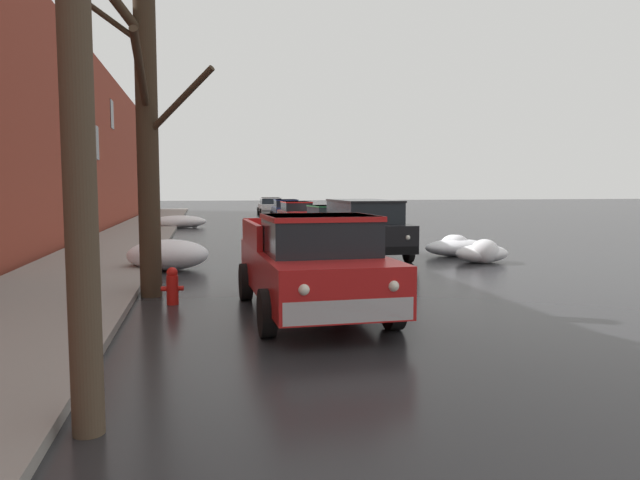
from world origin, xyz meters
TOP-DOWN VIEW (x-y plane):
  - left_sidewalk_slab at (-6.57, 18.00)m, footprint 3.35×80.00m
  - brick_townhouse_facade at (-8.74, 18.00)m, footprint 0.63×80.00m
  - snow_bank_near_corner_left at (-4.50, 14.39)m, footprint 2.14×1.48m
  - snow_bank_along_left_kerb at (4.46, 15.90)m, footprint 2.14×1.13m
  - snow_bank_mid_block_left at (-4.82, 31.28)m, footprint 2.98×1.20m
  - snow_bank_near_corner_right at (4.48, 14.11)m, footprint 1.61×1.04m
  - bare_tree_at_the_corner at (-4.59, 3.82)m, footprint 1.72×3.40m
  - bare_tree_second_along_sidewalk at (-4.66, 10.47)m, footprint 3.39×2.16m
  - pickup_truck_red_approaching_near_lane at (-1.74, 8.24)m, footprint 2.30×5.04m
  - suv_black_parked_kerbside_close at (1.40, 16.11)m, footprint 2.12×4.83m
  - sedan_green_parked_kerbside_mid at (1.94, 23.51)m, footprint 2.13×3.97m
  - sedan_red_parked_far_down_block at (1.70, 30.99)m, footprint 1.95×4.24m
  - sedan_darkblue_queued_behind_truck at (1.95, 37.07)m, footprint 2.01×4.20m
  - sedan_white_at_far_intersection at (1.84, 44.93)m, footprint 2.06×4.45m
  - fire_hydrant at (-4.16, 9.62)m, footprint 0.42×0.22m

SIDE VIEW (x-z plane):
  - left_sidewalk_slab at x=-6.57m, z-range 0.00..0.14m
  - snow_bank_near_corner_right at x=4.48m, z-range -0.06..0.65m
  - snow_bank_along_left_kerb at x=4.46m, z-range -0.04..0.64m
  - snow_bank_mid_block_left at x=-4.82m, z-range -0.01..0.68m
  - fire_hydrant at x=-4.16m, z-range 0.00..0.71m
  - snow_bank_near_corner_left at x=-4.50m, z-range -0.02..0.80m
  - sedan_green_parked_kerbside_mid at x=1.94m, z-range 0.04..1.46m
  - sedan_darkblue_queued_behind_truck at x=1.95m, z-range 0.04..1.46m
  - sedan_red_parked_far_down_block at x=1.70m, z-range 0.04..1.46m
  - sedan_white_at_far_intersection at x=1.84m, z-range 0.04..1.46m
  - pickup_truck_red_approaching_near_lane at x=-1.74m, z-range 0.00..1.76m
  - suv_black_parked_kerbside_close at x=1.40m, z-range 0.08..1.90m
  - bare_tree_second_along_sidewalk at x=-4.66m, z-range -0.01..6.58m
  - bare_tree_at_the_corner at x=-4.59m, z-range -0.10..6.90m
  - brick_townhouse_facade at x=-8.74m, z-range 0.00..8.53m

